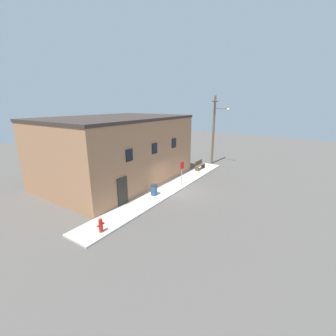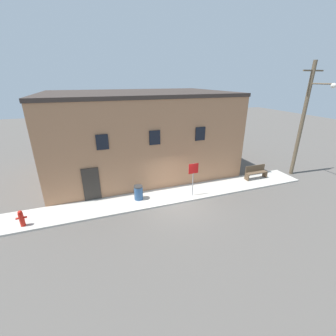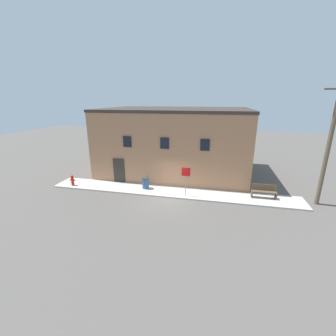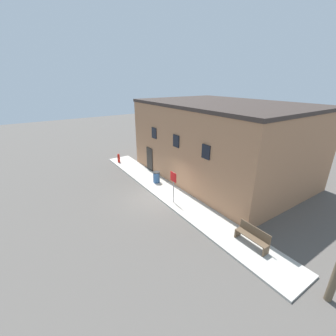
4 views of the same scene
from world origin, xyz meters
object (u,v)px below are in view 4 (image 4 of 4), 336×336
Objects in this scene: trash_bin at (157,177)px; bench at (253,236)px; stop_sign at (173,182)px; fire_hydrant at (119,158)px.

bench is at bearing 1.08° from trash_bin.
bench is (5.65, 0.87, -1.03)m from stop_sign.
trash_bin is (6.19, 0.71, 0.01)m from fire_hydrant.
bench is 9.01m from trash_bin.
trash_bin is (-3.36, 0.70, -1.07)m from stop_sign.
fire_hydrant is 9.61m from stop_sign.
stop_sign is (9.54, 0.01, 1.09)m from fire_hydrant.
fire_hydrant is 0.40× the size of stop_sign.
fire_hydrant is 15.22m from bench.
stop_sign reaches higher than bench.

